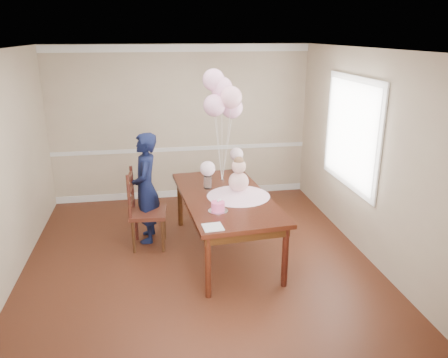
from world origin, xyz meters
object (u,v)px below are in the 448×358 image
(dining_chair_seat, at_px, (148,213))
(woman, at_px, (146,188))
(dining_table_top, at_px, (225,197))
(birthday_cake, at_px, (218,206))

(dining_chair_seat, relative_size, woman, 0.31)
(dining_table_top, height_order, dining_chair_seat, dining_table_top)
(birthday_cake, distance_m, woman, 1.38)
(woman, bearing_deg, dining_table_top, 65.58)
(birthday_cake, xyz_separation_m, dining_chair_seat, (-0.85, 0.86, -0.39))
(dining_table_top, xyz_separation_m, dining_chair_seat, (-1.03, 0.35, -0.30))
(dining_table_top, relative_size, birthday_cake, 13.33)
(dining_chair_seat, height_order, woman, woman)
(woman, bearing_deg, birthday_cake, 42.74)
(birthday_cake, relative_size, woman, 0.10)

